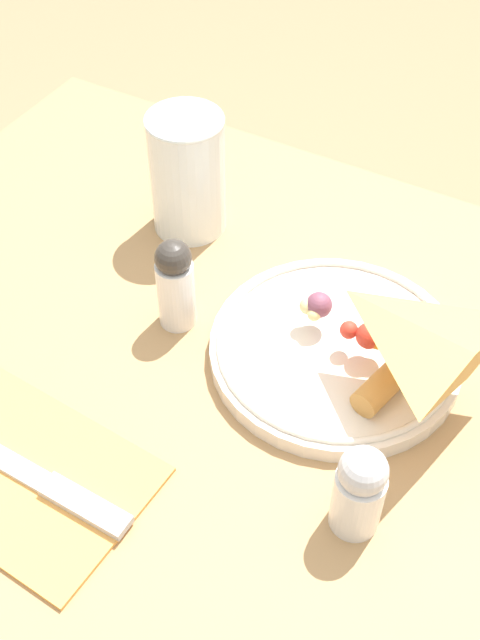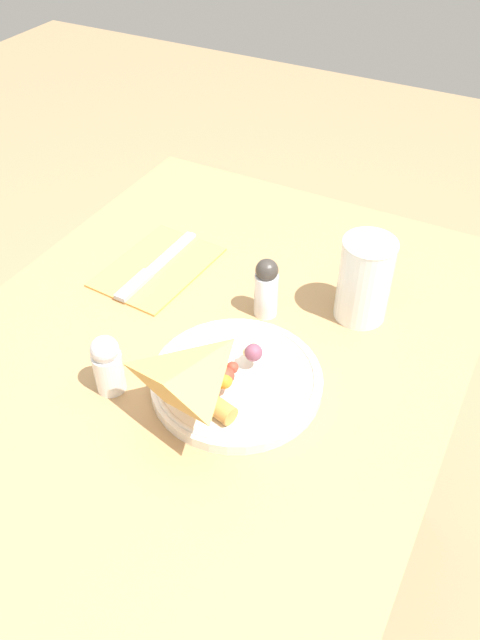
# 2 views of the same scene
# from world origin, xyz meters

# --- Properties ---
(ground_plane) EXTENTS (6.00, 6.00, 0.00)m
(ground_plane) POSITION_xyz_m (0.00, 0.00, 0.00)
(ground_plane) COLOR #997A56
(dining_table) EXTENTS (0.92, 0.68, 0.75)m
(dining_table) POSITION_xyz_m (0.00, 0.00, 0.61)
(dining_table) COLOR #A87F51
(dining_table) RESTS_ON ground_plane
(plate_pizza) EXTENTS (0.22, 0.22, 0.05)m
(plate_pizza) POSITION_xyz_m (-0.03, -0.07, 0.76)
(plate_pizza) COLOR silver
(plate_pizza) RESTS_ON dining_table
(milk_glass) EXTENTS (0.08, 0.08, 0.13)m
(milk_glass) POSITION_xyz_m (0.18, -0.17, 0.81)
(milk_glass) COLOR white
(milk_glass) RESTS_ON dining_table
(napkin_folded) EXTENTS (0.20, 0.15, 0.00)m
(napkin_folded) POSITION_xyz_m (0.14, 0.15, 0.75)
(napkin_folded) COLOR #E59E4C
(napkin_folded) RESTS_ON dining_table
(butter_knife) EXTENTS (0.20, 0.02, 0.01)m
(butter_knife) POSITION_xyz_m (0.13, 0.15, 0.76)
(butter_knife) COLOR #B2B2B7
(butter_knife) RESTS_ON napkin_folded
(salt_shaker) EXTENTS (0.04, 0.04, 0.09)m
(salt_shaker) POSITION_xyz_m (-0.10, 0.06, 0.79)
(salt_shaker) COLOR silver
(salt_shaker) RESTS_ON dining_table
(pepper_shaker) EXTENTS (0.03, 0.03, 0.09)m
(pepper_shaker) POSITION_xyz_m (0.12, -0.05, 0.80)
(pepper_shaker) COLOR silver
(pepper_shaker) RESTS_ON dining_table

